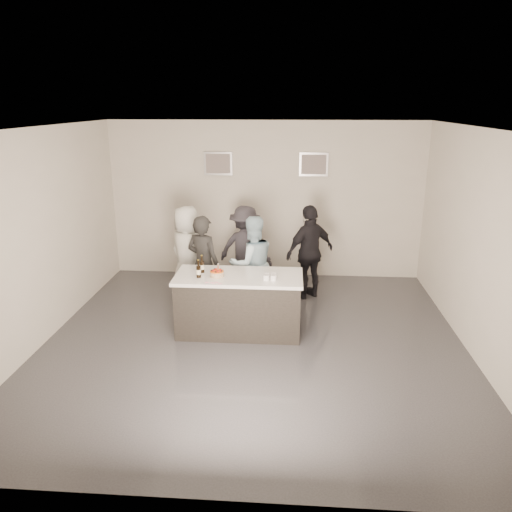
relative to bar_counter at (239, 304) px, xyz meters
name	(u,v)px	position (x,y,z in m)	size (l,w,h in m)	color
floor	(253,342)	(0.24, -0.35, -0.45)	(6.00, 6.00, 0.00)	#3D3D42
ceiling	(253,128)	(0.24, -0.35, 2.55)	(6.00, 6.00, 0.00)	white
wall_back	(265,200)	(0.24, 2.65, 1.05)	(6.00, 0.04, 3.00)	beige
wall_front	(223,346)	(0.24, -3.35, 1.05)	(6.00, 0.04, 3.00)	beige
wall_left	(39,238)	(-2.76, -0.35, 1.05)	(0.04, 6.00, 3.00)	beige
wall_right	(481,247)	(3.24, -0.35, 1.05)	(0.04, 6.00, 3.00)	beige
picture_left	(218,164)	(-0.66, 2.62, 1.75)	(0.54, 0.04, 0.44)	#B2B2B7
picture_right	(314,164)	(1.14, 2.62, 1.75)	(0.54, 0.04, 0.44)	#B2B2B7
bar_counter	(239,304)	(0.00, 0.00, 0.00)	(1.86, 0.86, 0.90)	white
cake	(217,274)	(-0.31, -0.08, 0.49)	(0.20, 0.20, 0.07)	orange
beer_bottle_a	(202,264)	(-0.55, 0.08, 0.58)	(0.07, 0.07, 0.26)	black
beer_bottle_b	(198,269)	(-0.56, -0.14, 0.58)	(0.07, 0.07, 0.26)	black
tumbler_cluster	(270,276)	(0.47, -0.14, 0.49)	(0.19, 0.19, 0.08)	gold
candles	(212,283)	(-0.34, -0.36, 0.45)	(0.24, 0.08, 0.01)	pink
person_main_black	(203,264)	(-0.66, 0.79, 0.35)	(0.58, 0.38, 1.60)	black
person_main_blue	(252,264)	(0.13, 0.86, 0.35)	(0.77, 0.60, 1.59)	silver
person_guest_left	(188,254)	(-1.01, 1.21, 0.38)	(0.81, 0.53, 1.66)	silver
person_guest_right	(310,252)	(1.08, 1.49, 0.38)	(0.97, 0.40, 1.65)	black
person_guest_back	(245,249)	(-0.08, 1.78, 0.33)	(1.01, 0.58, 1.56)	#312F38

